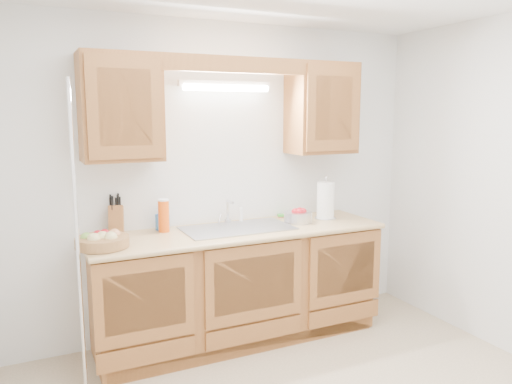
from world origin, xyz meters
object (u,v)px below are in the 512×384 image
paper_towel (326,201)px  apple_bowl (298,216)px  fruit_basket (102,240)px  knife_block (116,219)px

paper_towel → apple_bowl: (-0.27, -0.01, -0.10)m
fruit_basket → apple_bowl: size_ratio=1.45×
paper_towel → apple_bowl: bearing=-177.2°
knife_block → fruit_basket: bearing=-101.0°
knife_block → apple_bowl: knife_block is taller
fruit_basket → paper_towel: paper_towel is taller
fruit_basket → apple_bowl: bearing=4.0°
fruit_basket → knife_block: knife_block is taller
fruit_basket → paper_towel: bearing=3.8°
apple_bowl → knife_block: bearing=170.7°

